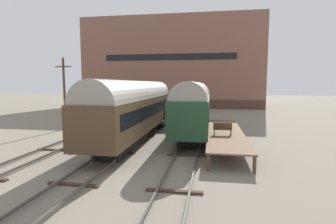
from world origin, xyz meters
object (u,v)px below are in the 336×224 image
at_px(utility_pole, 64,93).
at_px(bench, 223,128).
at_px(person_worker, 93,132).
at_px(train_car_brown, 137,106).
at_px(train_car_green, 195,104).

bearing_deg(utility_pole, bench, -19.70).
height_order(person_worker, utility_pole, utility_pole).
bearing_deg(utility_pole, train_car_brown, -20.22).
bearing_deg(person_worker, train_car_brown, 54.00).
xyz_separation_m(train_car_brown, person_worker, (-2.54, -3.50, -1.79)).
xyz_separation_m(person_worker, utility_pole, (-6.31, 6.76, 2.83)).
distance_m(bench, person_worker, 9.94).
height_order(bench, person_worker, bench).
bearing_deg(train_car_green, train_car_brown, -139.21).
xyz_separation_m(train_car_green, utility_pole, (-13.72, -0.95, 1.06)).
relative_size(train_car_green, bench, 13.45).
height_order(bench, utility_pole, utility_pole).
height_order(train_car_green, utility_pole, utility_pole).
distance_m(train_car_brown, utility_pole, 9.49).
xyz_separation_m(bench, person_worker, (-9.89, -0.96, -0.41)).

